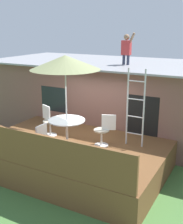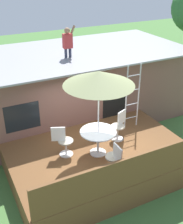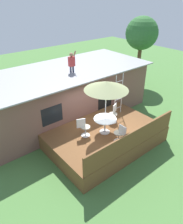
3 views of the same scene
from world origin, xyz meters
name	(u,v)px [view 1 (image 1 of 3)]	position (x,y,z in m)	size (l,w,h in m)	color
ground_plane	(74,167)	(0.00, 0.00, 0.00)	(40.00, 40.00, 0.00)	#477538
house	(122,98)	(0.00, 3.60, 1.39)	(10.50, 4.50, 2.77)	brown
deck	(74,155)	(0.00, 0.00, 0.40)	(5.28, 3.69, 0.80)	brown
deck_railing	(33,151)	(0.00, -1.79, 1.25)	(5.18, 0.08, 0.90)	brown
patio_table	(67,125)	(-0.10, -0.18, 1.39)	(1.04, 1.04, 0.74)	silver
patio_umbrella	(65,62)	(-0.10, -0.18, 3.15)	(1.90, 1.90, 2.54)	silver
step_ladder	(135,108)	(1.61, 0.68, 1.90)	(0.52, 0.04, 2.20)	silver
person_figure	(127,47)	(0.37, 3.00, 3.37)	(0.47, 0.20, 1.11)	#33384C
patio_chair_left	(49,121)	(-1.03, 0.20, 1.26)	(0.60, 0.44, 0.92)	silver
patio_chair_right	(104,130)	(0.87, 0.24, 1.26)	(0.59, 0.44, 0.92)	silver
patio_chair_near	(45,141)	(-0.13, -1.16, 1.26)	(0.44, 0.62, 0.92)	silver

